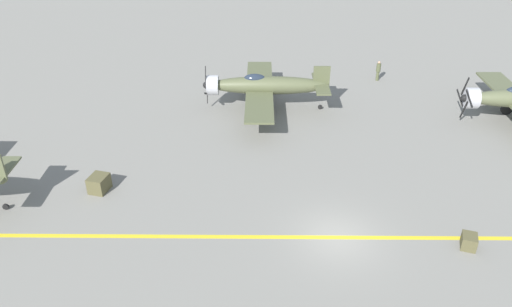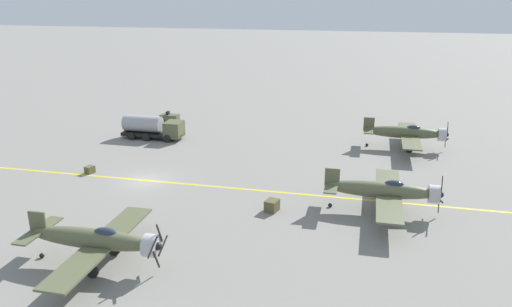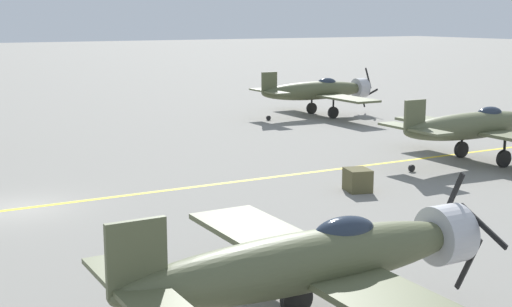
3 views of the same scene
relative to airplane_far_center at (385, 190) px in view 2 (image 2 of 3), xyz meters
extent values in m
plane|color=gray|center=(-2.33, -23.35, -2.01)|extent=(400.00, 400.00, 0.00)
cube|color=yellow|center=(-2.33, -23.35, -2.01)|extent=(0.30, 160.00, 0.01)
ellipsoid|color=#5B6041|center=(0.00, -0.41, 0.04)|extent=(1.50, 9.50, 1.42)
cylinder|color=#B7B7BC|center=(0.00, 4.04, 0.04)|extent=(1.58, 0.90, 1.58)
ellipsoid|color=#232D3D|center=(0.00, 0.73, 0.60)|extent=(0.80, 1.70, 0.76)
cube|color=#5B6041|center=(0.00, 0.35, -0.30)|extent=(12.00, 2.10, 0.16)
cube|color=#5B6041|center=(0.00, -4.50, 0.19)|extent=(4.40, 1.10, 0.12)
cube|color=#5B6041|center=(0.00, -4.50, 0.84)|extent=(0.14, 1.30, 1.60)
sphere|color=black|center=(0.00, 4.54, 0.04)|extent=(0.56, 0.56, 0.56)
cube|color=black|center=(-0.84, 4.54, 0.27)|extent=(1.72, 0.06, 0.61)
cube|color=black|center=(-0.24, 4.54, -0.80)|extent=(0.61, 0.06, 1.72)
cube|color=black|center=(0.84, 4.54, -0.20)|extent=(1.72, 0.06, 0.61)
cube|color=black|center=(0.24, 4.54, 0.88)|extent=(0.61, 0.06, 1.72)
cylinder|color=black|center=(-1.50, 0.35, -0.93)|extent=(0.14, 0.14, 1.26)
cylinder|color=black|center=(-1.50, 0.35, -1.56)|extent=(0.22, 0.90, 0.90)
cylinder|color=black|center=(1.50, 0.35, -0.93)|extent=(0.14, 0.14, 1.26)
cylinder|color=black|center=(1.50, 0.35, -1.56)|extent=(0.22, 0.90, 0.90)
cylinder|color=black|center=(0.00, -4.56, -1.83)|extent=(0.12, 0.36, 0.36)
ellipsoid|color=#535839|center=(-19.31, 2.44, 0.04)|extent=(1.50, 9.50, 1.42)
cylinder|color=#B7B7BC|center=(-19.31, 6.89, 0.04)|extent=(1.58, 0.90, 1.58)
ellipsoid|color=#232D3D|center=(-19.31, 3.58, 0.60)|extent=(0.80, 1.70, 0.76)
cube|color=#535839|center=(-19.31, 3.20, -0.30)|extent=(12.00, 2.10, 0.16)
cube|color=#535839|center=(-19.31, -1.65, 0.19)|extent=(4.40, 1.10, 0.12)
cube|color=#535839|center=(-19.31, -1.65, 0.84)|extent=(0.14, 1.30, 1.60)
sphere|color=black|center=(-19.31, 7.39, 0.04)|extent=(0.56, 0.56, 0.56)
cube|color=black|center=(-18.95, 7.39, 0.83)|extent=(0.85, 0.06, 1.65)
cube|color=black|center=(-20.11, 7.39, 0.40)|extent=(1.65, 0.06, 0.85)
cube|color=black|center=(-19.68, 7.39, -0.76)|extent=(0.85, 0.06, 1.65)
cube|color=black|center=(-18.52, 7.39, -0.33)|extent=(1.65, 0.06, 0.85)
cylinder|color=black|center=(-20.81, 3.20, -0.93)|extent=(0.14, 0.14, 1.26)
cylinder|color=black|center=(-20.81, 3.20, -1.56)|extent=(0.22, 0.90, 0.90)
cylinder|color=black|center=(-17.81, 3.20, -0.93)|extent=(0.14, 0.14, 1.26)
cylinder|color=black|center=(-17.81, 3.20, -1.56)|extent=(0.22, 0.90, 0.90)
cylinder|color=black|center=(-19.31, -1.71, -1.83)|extent=(0.12, 0.36, 0.36)
ellipsoid|color=#565B3C|center=(13.59, -19.88, 0.04)|extent=(1.50, 9.50, 1.42)
cylinder|color=#B7B7BC|center=(13.59, -15.43, 0.04)|extent=(1.58, 0.90, 1.58)
ellipsoid|color=#232D3D|center=(13.59, -18.74, 0.60)|extent=(0.80, 1.70, 0.76)
cube|color=#565B3C|center=(13.59, -19.12, -0.30)|extent=(12.00, 2.10, 0.16)
cube|color=#565B3C|center=(13.59, -23.97, 0.19)|extent=(4.40, 1.10, 0.12)
cube|color=#565B3C|center=(13.59, -23.97, 0.84)|extent=(0.14, 1.30, 1.60)
sphere|color=black|center=(13.59, -14.93, 0.04)|extent=(0.56, 0.56, 0.56)
cube|color=black|center=(13.95, -14.93, -0.76)|extent=(0.86, 0.06, 1.65)
cube|color=black|center=(14.38, -14.93, 0.40)|extent=(1.65, 0.06, 0.86)
cube|color=black|center=(13.22, -14.93, 0.83)|extent=(0.86, 0.06, 1.65)
cube|color=black|center=(12.79, -14.93, -0.33)|extent=(1.65, 0.06, 0.86)
cylinder|color=black|center=(12.09, -19.12, -0.93)|extent=(0.14, 0.14, 1.26)
cylinder|color=black|center=(12.09, -19.12, -1.56)|extent=(0.22, 0.90, 0.90)
cylinder|color=black|center=(15.09, -19.12, -0.93)|extent=(0.14, 0.14, 1.26)
cylinder|color=black|center=(15.09, -19.12, -1.56)|extent=(0.22, 0.90, 0.90)
cylinder|color=black|center=(13.59, -24.03, -1.83)|extent=(0.12, 0.36, 0.36)
cube|color=black|center=(-16.47, -28.86, -1.39)|extent=(2.25, 8.00, 0.40)
cube|color=#515638|center=(-16.47, -25.90, -0.59)|extent=(2.50, 2.08, 2.00)
cylinder|color=#9E9EA3|center=(-16.47, -30.18, -0.09)|extent=(2.10, 4.96, 2.10)
cylinder|color=black|center=(-17.66, -26.38, -1.51)|extent=(0.30, 1.00, 1.00)
cylinder|color=black|center=(-15.29, -26.38, -1.51)|extent=(0.30, 1.00, 1.00)
cylinder|color=black|center=(-17.66, -29.26, -1.51)|extent=(0.30, 1.00, 1.00)
cylinder|color=black|center=(-15.29, -29.26, -1.51)|extent=(0.30, 1.00, 1.00)
cylinder|color=black|center=(-17.66, -31.34, -1.51)|extent=(0.30, 1.00, 1.00)
cylinder|color=black|center=(-15.29, -31.34, -1.51)|extent=(0.30, 1.00, 1.00)
cube|color=#515638|center=(-24.06, -29.65, -1.21)|extent=(1.40, 2.60, 1.10)
cube|color=black|center=(-24.06, -29.91, -0.44)|extent=(0.70, 0.36, 0.44)
cylinder|color=black|center=(-24.74, -28.93, -1.71)|extent=(0.20, 0.60, 0.60)
cylinder|color=black|center=(-23.37, -28.93, -1.71)|extent=(0.20, 0.60, 0.60)
cylinder|color=black|center=(-24.74, -30.36, -1.71)|extent=(0.20, 0.60, 0.60)
cylinder|color=black|center=(-23.37, -30.36, -1.71)|extent=(0.20, 0.60, 0.60)
cube|color=brown|center=(-3.03, -30.02, -1.64)|extent=(1.09, 0.99, 0.75)
cube|color=brown|center=(1.95, -9.45, -1.51)|extent=(1.43, 1.29, 1.01)
camera|label=1|loc=(-23.00, -19.17, 15.38)|focal=35.00mm
camera|label=2|loc=(41.08, -1.84, 16.36)|focal=35.00mm
camera|label=3|loc=(26.90, -28.61, 5.67)|focal=50.00mm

